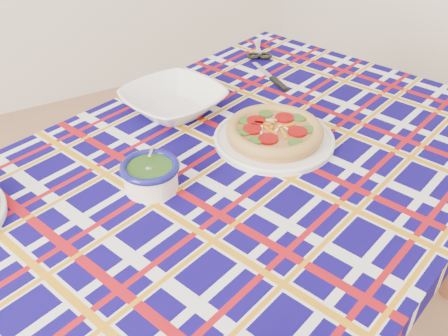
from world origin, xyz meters
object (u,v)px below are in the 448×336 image
dining_table (230,196)px  pesto_bowl (150,173)px  main_focaccia_plate (275,131)px  serving_bowl (173,101)px

dining_table → pesto_bowl: 0.21m
dining_table → pesto_bowl: bearing=150.4°
main_focaccia_plate → pesto_bowl: bearing=-176.6°
dining_table → serving_bowl: 0.33m
dining_table → main_focaccia_plate: bearing=0.1°
pesto_bowl → dining_table: bearing=-10.7°
serving_bowl → dining_table: bearing=-91.5°
main_focaccia_plate → serving_bowl: serving_bowl is taller
main_focaccia_plate → serving_bowl: (-0.15, 0.26, 0.00)m
main_focaccia_plate → serving_bowl: bearing=119.5°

